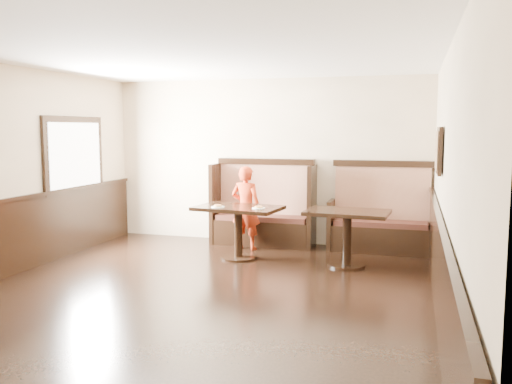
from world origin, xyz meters
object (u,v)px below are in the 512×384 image
at_px(booth_neighbor, 381,221).
at_px(table_main, 238,219).
at_px(table_neighbor, 347,225).
at_px(booth_main, 264,213).
at_px(child, 246,208).

relative_size(booth_neighbor, table_main, 1.23).
bearing_deg(table_neighbor, booth_main, 148.06).
xyz_separation_m(booth_neighbor, table_neighbor, (-0.40, -1.14, 0.12)).
relative_size(table_neighbor, child, 0.89).
bearing_deg(table_main, booth_neighbor, 36.55).
distance_m(booth_main, booth_neighbor, 1.95).
bearing_deg(booth_main, child, -109.30).
height_order(booth_main, child, booth_main).
relative_size(booth_main, table_neighbor, 1.45).
bearing_deg(booth_neighbor, booth_main, 179.95).
relative_size(booth_main, child, 1.28).
bearing_deg(table_neighbor, child, 163.35).
distance_m(booth_neighbor, child, 2.18).
bearing_deg(booth_main, booth_neighbor, -0.05).
bearing_deg(table_main, booth_main, 93.19).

